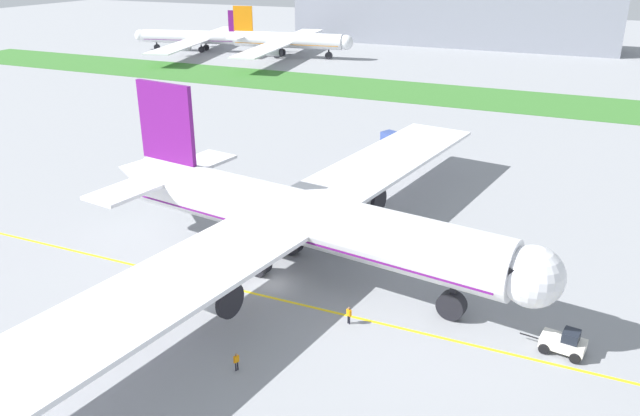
{
  "coord_description": "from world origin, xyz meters",
  "views": [
    {
      "loc": [
        27.4,
        -49.52,
        31.66
      ],
      "look_at": [
        0.02,
        11.86,
        3.94
      ],
      "focal_mm": 35.23,
      "sensor_mm": 36.0,
      "label": 1
    }
  ],
  "objects_px": {
    "pushback_tug": "(564,342)",
    "parked_airliner_far_left": "(197,37)",
    "ground_crew_wingwalker_starboard": "(236,360)",
    "service_truck_baggage_loader": "(394,142)",
    "ground_crew_marshaller_front": "(215,285)",
    "ground_crew_wingwalker_port": "(349,314)",
    "airliner_foreground": "(296,217)",
    "parked_airliner_far_centre": "(286,41)"
  },
  "relations": [
    {
      "from": "pushback_tug",
      "to": "parked_airliner_far_left",
      "type": "bearing_deg",
      "value": 133.92
    },
    {
      "from": "ground_crew_wingwalker_starboard",
      "to": "service_truck_baggage_loader",
      "type": "height_order",
      "value": "service_truck_baggage_loader"
    },
    {
      "from": "ground_crew_marshaller_front",
      "to": "parked_airliner_far_left",
      "type": "bearing_deg",
      "value": 124.84
    },
    {
      "from": "ground_crew_wingwalker_starboard",
      "to": "service_truck_baggage_loader",
      "type": "bearing_deg",
      "value": 96.18
    },
    {
      "from": "ground_crew_wingwalker_port",
      "to": "ground_crew_marshaller_front",
      "type": "relative_size",
      "value": 1.09
    },
    {
      "from": "ground_crew_wingwalker_port",
      "to": "ground_crew_marshaller_front",
      "type": "xyz_separation_m",
      "value": [
        -14.09,
        -0.47,
        -0.08
      ]
    },
    {
      "from": "airliner_foreground",
      "to": "ground_crew_marshaller_front",
      "type": "relative_size",
      "value": 53.11
    },
    {
      "from": "airliner_foreground",
      "to": "parked_airliner_far_left",
      "type": "relative_size",
      "value": 1.21
    },
    {
      "from": "airliner_foreground",
      "to": "parked_airliner_far_left",
      "type": "xyz_separation_m",
      "value": [
        -98.8,
        126.66,
        -1.6
      ]
    },
    {
      "from": "parked_airliner_far_centre",
      "to": "service_truck_baggage_loader",
      "type": "bearing_deg",
      "value": -52.83
    },
    {
      "from": "ground_crew_marshaller_front",
      "to": "parked_airliner_far_left",
      "type": "relative_size",
      "value": 0.02
    },
    {
      "from": "airliner_foreground",
      "to": "service_truck_baggage_loader",
      "type": "bearing_deg",
      "value": 94.62
    },
    {
      "from": "service_truck_baggage_loader",
      "to": "parked_airliner_far_centre",
      "type": "bearing_deg",
      "value": 127.17
    },
    {
      "from": "ground_crew_marshaller_front",
      "to": "ground_crew_wingwalker_starboard",
      "type": "relative_size",
      "value": 0.99
    },
    {
      "from": "pushback_tug",
      "to": "parked_airliner_far_left",
      "type": "relative_size",
      "value": 0.08
    },
    {
      "from": "airliner_foreground",
      "to": "ground_crew_marshaller_front",
      "type": "distance_m",
      "value": 10.74
    },
    {
      "from": "service_truck_baggage_loader",
      "to": "parked_airliner_far_centre",
      "type": "distance_m",
      "value": 103.03
    },
    {
      "from": "parked_airliner_far_left",
      "to": "parked_airliner_far_centre",
      "type": "distance_m",
      "value": 32.94
    },
    {
      "from": "ground_crew_wingwalker_port",
      "to": "parked_airliner_far_left",
      "type": "xyz_separation_m",
      "value": [
        -107.72,
        134.05,
        3.51
      ]
    },
    {
      "from": "airliner_foreground",
      "to": "ground_crew_marshaller_front",
      "type": "bearing_deg",
      "value": -123.43
    },
    {
      "from": "parked_airliner_far_centre",
      "to": "airliner_foreground",
      "type": "bearing_deg",
      "value": -62.64
    },
    {
      "from": "ground_crew_wingwalker_starboard",
      "to": "pushback_tug",
      "type": "bearing_deg",
      "value": 29.12
    },
    {
      "from": "pushback_tug",
      "to": "ground_crew_marshaller_front",
      "type": "xyz_separation_m",
      "value": [
        -32.33,
        -3.74,
        -0.04
      ]
    },
    {
      "from": "airliner_foreground",
      "to": "parked_airliner_far_centre",
      "type": "relative_size",
      "value": 1.24
    },
    {
      "from": "ground_crew_wingwalker_starboard",
      "to": "parked_airliner_far_left",
      "type": "height_order",
      "value": "parked_airliner_far_left"
    },
    {
      "from": "airliner_foreground",
      "to": "parked_airliner_far_centre",
      "type": "xyz_separation_m",
      "value": [
        -65.87,
        127.32,
        -0.96
      ]
    },
    {
      "from": "airliner_foreground",
      "to": "ground_crew_marshaller_front",
      "type": "height_order",
      "value": "airliner_foreground"
    },
    {
      "from": "parked_airliner_far_centre",
      "to": "parked_airliner_far_left",
      "type": "bearing_deg",
      "value": -178.86
    },
    {
      "from": "ground_crew_wingwalker_port",
      "to": "service_truck_baggage_loader",
      "type": "relative_size",
      "value": 0.33
    },
    {
      "from": "ground_crew_wingwalker_port",
      "to": "ground_crew_marshaller_front",
      "type": "bearing_deg",
      "value": -178.11
    },
    {
      "from": "ground_crew_marshaller_front",
      "to": "parked_airliner_far_left",
      "type": "xyz_separation_m",
      "value": [
        -93.62,
        134.51,
        3.59
      ]
    },
    {
      "from": "ground_crew_wingwalker_starboard",
      "to": "parked_airliner_far_centre",
      "type": "bearing_deg",
      "value": 115.48
    },
    {
      "from": "pushback_tug",
      "to": "service_truck_baggage_loader",
      "type": "distance_m",
      "value": 58.22
    },
    {
      "from": "ground_crew_wingwalker_port",
      "to": "parked_airliner_far_centre",
      "type": "xyz_separation_m",
      "value": [
        -74.79,
        134.7,
        4.15
      ]
    },
    {
      "from": "ground_crew_marshaller_front",
      "to": "ground_crew_wingwalker_starboard",
      "type": "xyz_separation_m",
      "value": [
        8.32,
        -9.64,
        0.01
      ]
    },
    {
      "from": "ground_crew_wingwalker_port",
      "to": "parked_airliner_far_left",
      "type": "height_order",
      "value": "parked_airliner_far_left"
    },
    {
      "from": "ground_crew_wingwalker_starboard",
      "to": "ground_crew_wingwalker_port",
      "type": "bearing_deg",
      "value": 60.26
    },
    {
      "from": "ground_crew_marshaller_front",
      "to": "ground_crew_wingwalker_starboard",
      "type": "bearing_deg",
      "value": -49.23
    },
    {
      "from": "service_truck_baggage_loader",
      "to": "parked_airliner_far_left",
      "type": "xyz_separation_m",
      "value": [
        -95.14,
        81.39,
        2.89
      ]
    },
    {
      "from": "ground_crew_wingwalker_starboard",
      "to": "parked_airliner_far_centre",
      "type": "distance_m",
      "value": 160.47
    },
    {
      "from": "parked_airliner_far_left",
      "to": "service_truck_baggage_loader",
      "type": "bearing_deg",
      "value": -40.54
    },
    {
      "from": "airliner_foreground",
      "to": "parked_airliner_far_centre",
      "type": "height_order",
      "value": "airliner_foreground"
    }
  ]
}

